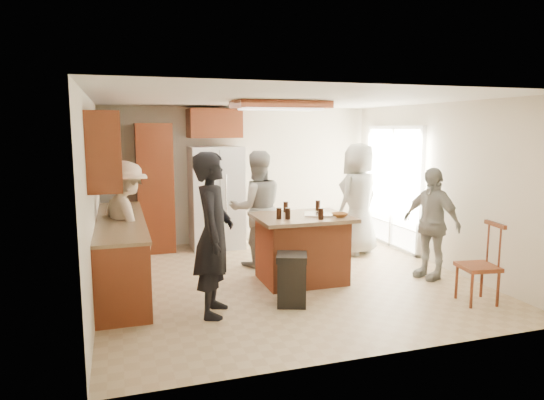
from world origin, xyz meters
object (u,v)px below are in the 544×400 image
object	(u,v)px
spindle_chair	(480,266)
trash_bin	(292,279)
refrigerator	(216,197)
person_side_right	(431,223)
person_front_left	(213,235)
person_behind_left	(257,209)
kitchen_island	(302,248)
person_counter	(126,223)
person_behind_right	(358,199)

from	to	relation	value
spindle_chair	trash_bin	bearing A→B (deg)	164.24
refrigerator	person_side_right	bearing A→B (deg)	-46.64
refrigerator	spindle_chair	bearing A→B (deg)	-56.25
refrigerator	person_front_left	bearing A→B (deg)	-101.74
person_front_left	refrigerator	bearing A→B (deg)	6.70
person_behind_left	kitchen_island	xyz separation A→B (m)	(0.37, -0.96, -0.42)
person_side_right	spindle_chair	size ratio (longest dim) A/B	1.59
person_counter	spindle_chair	bearing A→B (deg)	-142.25
person_behind_left	trash_bin	bearing A→B (deg)	88.93
person_side_right	trash_bin	size ratio (longest dim) A/B	2.51
person_side_right	person_counter	xyz separation A→B (m)	(-4.10, 1.08, 0.05)
person_behind_right	refrigerator	world-z (taller)	person_behind_right
person_counter	trash_bin	bearing A→B (deg)	-153.64
person_side_right	spindle_chair	xyz separation A→B (m)	(-0.04, -1.05, -0.34)
person_side_right	refrigerator	distance (m)	3.70
trash_bin	person_counter	bearing A→B (deg)	140.97
kitchen_island	spindle_chair	bearing A→B (deg)	-39.51
trash_bin	person_front_left	bearing A→B (deg)	179.89
kitchen_island	trash_bin	world-z (taller)	kitchen_island
refrigerator	spindle_chair	distance (m)	4.52
person_behind_left	trash_bin	size ratio (longest dim) A/B	2.83
person_behind_left	person_side_right	xyz separation A→B (m)	(2.17, -1.36, -0.10)
person_behind_right	person_side_right	distance (m)	1.55
person_front_left	person_counter	bearing A→B (deg)	49.78
person_counter	kitchen_island	distance (m)	2.43
trash_bin	person_behind_right	bearing A→B (deg)	45.53
person_behind_right	kitchen_island	size ratio (longest dim) A/B	1.47
person_front_left	person_behind_left	world-z (taller)	person_front_left
kitchen_island	trash_bin	size ratio (longest dim) A/B	2.03
person_behind_left	person_behind_right	xyz separation A→B (m)	(1.81, 0.14, 0.05)
trash_bin	spindle_chair	world-z (taller)	spindle_chair
person_behind_right	refrigerator	distance (m)	2.49
person_behind_right	person_counter	size ratio (longest dim) A/B	1.11
person_counter	spindle_chair	distance (m)	4.60
person_behind_left	person_side_right	bearing A→B (deg)	149.29
person_behind_right	person_counter	xyz separation A→B (m)	(-3.75, -0.42, -0.10)
person_counter	refrigerator	bearing A→B (deg)	-68.70
person_front_left	person_behind_right	xyz separation A→B (m)	(2.83, 1.92, 0.01)
person_counter	kitchen_island	world-z (taller)	person_counter
person_counter	kitchen_island	xyz separation A→B (m)	(2.30, -0.68, -0.37)
person_behind_right	refrigerator	bearing A→B (deg)	-55.67
person_front_left	kitchen_island	size ratio (longest dim) A/B	1.46
refrigerator	trash_bin	xyz separation A→B (m)	(0.29, -3.12, -0.58)
person_counter	refrigerator	world-z (taller)	refrigerator
person_side_right	kitchen_island	size ratio (longest dim) A/B	1.24
person_front_left	person_behind_right	distance (m)	3.42
person_counter	kitchen_island	bearing A→B (deg)	-130.99
person_front_left	spindle_chair	bearing A→B (deg)	-82.78
person_behind_left	spindle_chair	world-z (taller)	person_behind_left
person_front_left	person_behind_left	xyz separation A→B (m)	(1.02, 1.79, -0.04)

